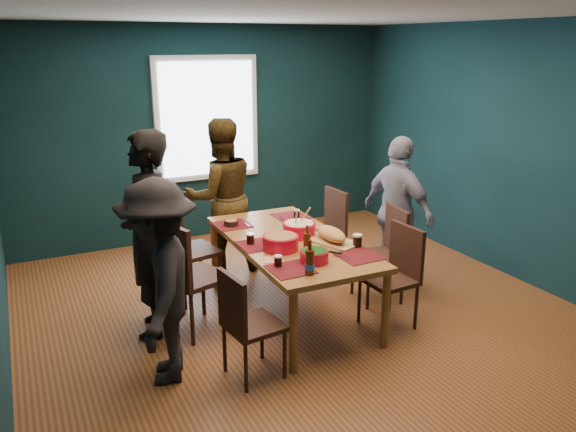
{
  "coord_description": "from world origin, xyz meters",
  "views": [
    {
      "loc": [
        -2.27,
        -4.38,
        2.47
      ],
      "look_at": [
        -0.11,
        -0.05,
        0.97
      ],
      "focal_mm": 35.0,
      "sensor_mm": 36.0,
      "label": 1
    }
  ],
  "objects_px": {
    "person_right": "(398,212)",
    "cutting_board": "(331,236)",
    "chair_right_far": "(328,224)",
    "person_back": "(221,197)",
    "bowl_herbs": "(314,256)",
    "person_near_left": "(160,283)",
    "chair_left_far": "(182,244)",
    "bowl_salad": "(281,242)",
    "chair_left_near": "(244,318)",
    "bowl_dumpling": "(299,229)",
    "dining_table": "(291,247)",
    "person_far_left": "(148,235)",
    "chair_right_near": "(397,269)",
    "chair_left_mid": "(186,270)",
    "chair_right_mid": "(387,247)"
  },
  "relations": [
    {
      "from": "person_right",
      "to": "cutting_board",
      "type": "distance_m",
      "value": 1.1
    },
    {
      "from": "chair_right_far",
      "to": "person_back",
      "type": "bearing_deg",
      "value": 150.9
    },
    {
      "from": "person_right",
      "to": "bowl_herbs",
      "type": "height_order",
      "value": "person_right"
    },
    {
      "from": "chair_right_far",
      "to": "person_near_left",
      "type": "relative_size",
      "value": 0.59
    },
    {
      "from": "chair_left_far",
      "to": "person_back",
      "type": "relative_size",
      "value": 0.59
    },
    {
      "from": "chair_right_far",
      "to": "bowl_herbs",
      "type": "xyz_separation_m",
      "value": [
        -0.93,
        -1.35,
        0.26
      ]
    },
    {
      "from": "bowl_salad",
      "to": "bowl_herbs",
      "type": "xyz_separation_m",
      "value": [
        0.12,
        -0.38,
        -0.01
      ]
    },
    {
      "from": "bowl_herbs",
      "to": "chair_left_near",
      "type": "bearing_deg",
      "value": -162.14
    },
    {
      "from": "person_near_left",
      "to": "bowl_dumpling",
      "type": "distance_m",
      "value": 1.56
    },
    {
      "from": "dining_table",
      "to": "person_right",
      "type": "bearing_deg",
      "value": 8.01
    },
    {
      "from": "bowl_salad",
      "to": "chair_left_far",
      "type": "bearing_deg",
      "value": 123.66
    },
    {
      "from": "person_far_left",
      "to": "bowl_herbs",
      "type": "distance_m",
      "value": 1.43
    },
    {
      "from": "dining_table",
      "to": "bowl_herbs",
      "type": "distance_m",
      "value": 0.59
    },
    {
      "from": "chair_right_far",
      "to": "chair_right_near",
      "type": "bearing_deg",
      "value": -96.59
    },
    {
      "from": "chair_left_mid",
      "to": "chair_right_far",
      "type": "relative_size",
      "value": 1.12
    },
    {
      "from": "bowl_dumpling",
      "to": "bowl_herbs",
      "type": "distance_m",
      "value": 0.67
    },
    {
      "from": "chair_left_mid",
      "to": "chair_right_near",
      "type": "relative_size",
      "value": 1.12
    },
    {
      "from": "chair_right_mid",
      "to": "person_right",
      "type": "bearing_deg",
      "value": 48.19
    },
    {
      "from": "chair_left_far",
      "to": "bowl_dumpling",
      "type": "xyz_separation_m",
      "value": [
        0.93,
        -0.67,
        0.22
      ]
    },
    {
      "from": "chair_left_mid",
      "to": "cutting_board",
      "type": "bearing_deg",
      "value": -30.35
    },
    {
      "from": "chair_left_mid",
      "to": "bowl_herbs",
      "type": "relative_size",
      "value": 4.36
    },
    {
      "from": "dining_table",
      "to": "bowl_salad",
      "type": "bearing_deg",
      "value": -134.09
    },
    {
      "from": "person_near_left",
      "to": "chair_right_far",
      "type": "bearing_deg",
      "value": 139.52
    },
    {
      "from": "bowl_herbs",
      "to": "chair_right_near",
      "type": "bearing_deg",
      "value": -1.84
    },
    {
      "from": "person_far_left",
      "to": "bowl_salad",
      "type": "relative_size",
      "value": 5.77
    },
    {
      "from": "person_back",
      "to": "chair_left_near",
      "type": "bearing_deg",
      "value": 77.23
    },
    {
      "from": "chair_left_far",
      "to": "person_near_left",
      "type": "height_order",
      "value": "person_near_left"
    },
    {
      "from": "chair_left_mid",
      "to": "person_right",
      "type": "relative_size",
      "value": 0.66
    },
    {
      "from": "chair_left_mid",
      "to": "chair_right_far",
      "type": "distance_m",
      "value": 1.96
    },
    {
      "from": "chair_right_near",
      "to": "bowl_salad",
      "type": "bearing_deg",
      "value": 153.01
    },
    {
      "from": "bowl_herbs",
      "to": "person_near_left",
      "type": "bearing_deg",
      "value": 176.94
    },
    {
      "from": "bowl_dumpling",
      "to": "bowl_salad",
      "type": "bearing_deg",
      "value": -141.0
    },
    {
      "from": "person_near_left",
      "to": "person_right",
      "type": "bearing_deg",
      "value": 123.11
    },
    {
      "from": "chair_right_far",
      "to": "bowl_dumpling",
      "type": "distance_m",
      "value": 1.06
    },
    {
      "from": "bowl_dumpling",
      "to": "person_right",
      "type": "bearing_deg",
      "value": 4.24
    },
    {
      "from": "chair_right_far",
      "to": "cutting_board",
      "type": "xyz_separation_m",
      "value": [
        -0.56,
        -1.0,
        0.27
      ]
    },
    {
      "from": "chair_left_far",
      "to": "person_back",
      "type": "bearing_deg",
      "value": 31.8
    },
    {
      "from": "person_far_left",
      "to": "bowl_salad",
      "type": "height_order",
      "value": "person_far_left"
    },
    {
      "from": "chair_right_near",
      "to": "bowl_dumpling",
      "type": "height_order",
      "value": "bowl_dumpling"
    },
    {
      "from": "person_right",
      "to": "bowl_dumpling",
      "type": "height_order",
      "value": "person_right"
    },
    {
      "from": "chair_right_mid",
      "to": "cutting_board",
      "type": "distance_m",
      "value": 0.76
    },
    {
      "from": "chair_right_far",
      "to": "cutting_board",
      "type": "relative_size",
      "value": 1.44
    },
    {
      "from": "bowl_salad",
      "to": "bowl_dumpling",
      "type": "relative_size",
      "value": 1.02
    },
    {
      "from": "person_back",
      "to": "chair_right_far",
      "type": "bearing_deg",
      "value": 156.53
    },
    {
      "from": "person_far_left",
      "to": "bowl_dumpling",
      "type": "height_order",
      "value": "person_far_left"
    },
    {
      "from": "chair_left_far",
      "to": "person_right",
      "type": "xyz_separation_m",
      "value": [
        2.14,
        -0.59,
        0.2
      ]
    },
    {
      "from": "chair_right_far",
      "to": "bowl_herbs",
      "type": "bearing_deg",
      "value": -127.2
    },
    {
      "from": "cutting_board",
      "to": "bowl_herbs",
      "type": "bearing_deg",
      "value": -157.55
    },
    {
      "from": "chair_left_far",
      "to": "person_far_left",
      "type": "distance_m",
      "value": 0.71
    },
    {
      "from": "chair_right_near",
      "to": "chair_left_mid",
      "type": "bearing_deg",
      "value": 155.31
    }
  ]
}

